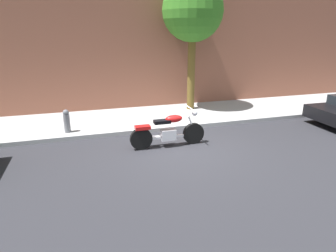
# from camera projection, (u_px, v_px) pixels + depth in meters

# --- Properties ---
(ground_plane) EXTENTS (60.00, 60.00, 0.00)m
(ground_plane) POSITION_uv_depth(u_px,v_px,m) (181.00, 149.00, 8.49)
(ground_plane) COLOR #28282D
(sidewalk) EXTENTS (23.67, 3.12, 0.14)m
(sidewalk) POSITION_uv_depth(u_px,v_px,m) (154.00, 117.00, 11.39)
(sidewalk) COLOR #A0A0A0
(sidewalk) RESTS_ON ground
(motorcycle) EXTENTS (2.28, 0.70, 1.15)m
(motorcycle) POSITION_uv_depth(u_px,v_px,m) (168.00, 132.00, 8.56)
(motorcycle) COLOR black
(motorcycle) RESTS_ON ground
(street_tree) EXTENTS (2.39, 2.39, 5.26)m
(street_tree) POSITION_uv_depth(u_px,v_px,m) (193.00, 12.00, 11.21)
(street_tree) COLOR brown
(street_tree) RESTS_ON ground
(fire_hydrant) EXTENTS (0.20, 0.20, 0.91)m
(fire_hydrant) POSITION_uv_depth(u_px,v_px,m) (67.00, 123.00, 9.40)
(fire_hydrant) COLOR slate
(fire_hydrant) RESTS_ON ground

